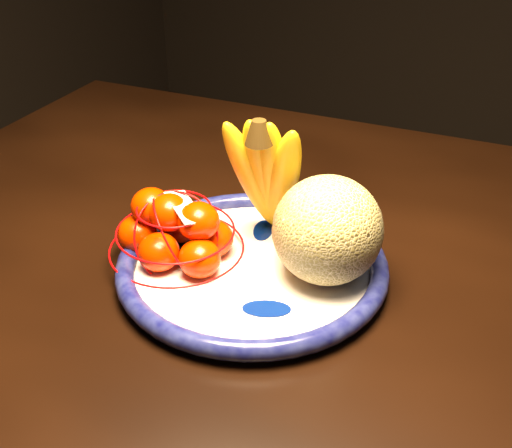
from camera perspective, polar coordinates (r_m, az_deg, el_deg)
The scene contains 6 objects.
dining_table at distance 0.88m, azimuth 11.96°, elevation -9.39°, with size 1.68×1.11×0.80m.
fruit_bowl at distance 0.81m, azimuth -0.35°, elevation -3.74°, with size 0.34×0.34×0.03m.
cantaloupe at distance 0.76m, azimuth 6.37°, elevation -0.54°, with size 0.13×0.13×0.13m, color olive.
banana_bunch at distance 0.81m, azimuth 1.05°, elevation 4.71°, with size 0.13×0.13×0.20m.
mandarin_bag at distance 0.81m, azimuth -7.14°, elevation -0.70°, with size 0.20×0.20×0.11m.
price_tag at distance 0.79m, azimuth -6.38°, elevation 1.50°, with size 0.07×0.03×0.00m, color white.
Camera 1 is at (0.16, -0.58, 1.28)m, focal length 45.00 mm.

